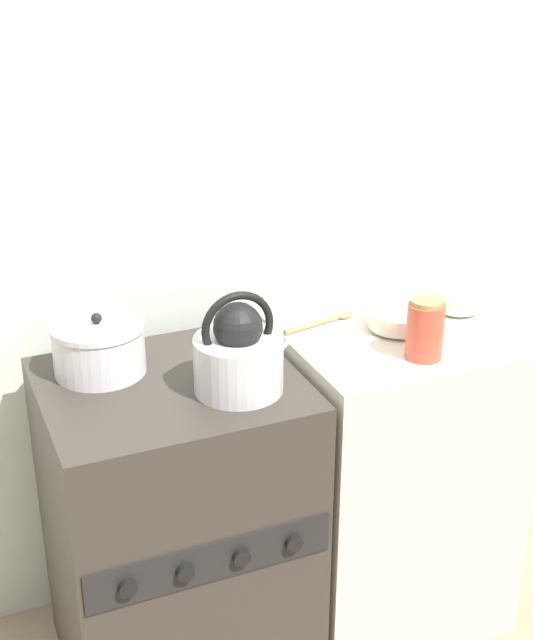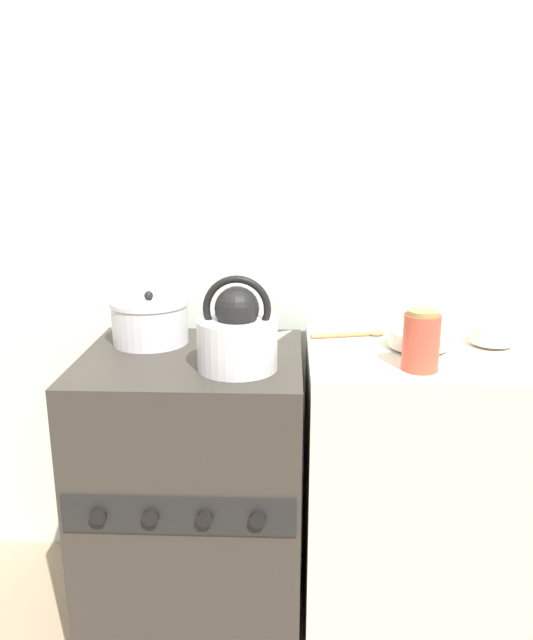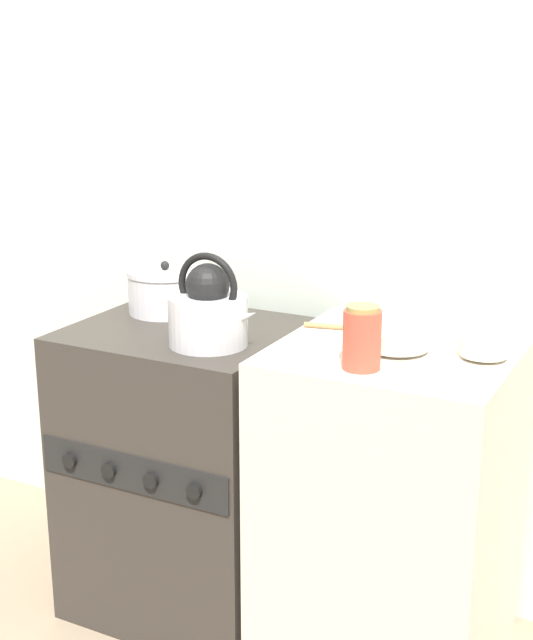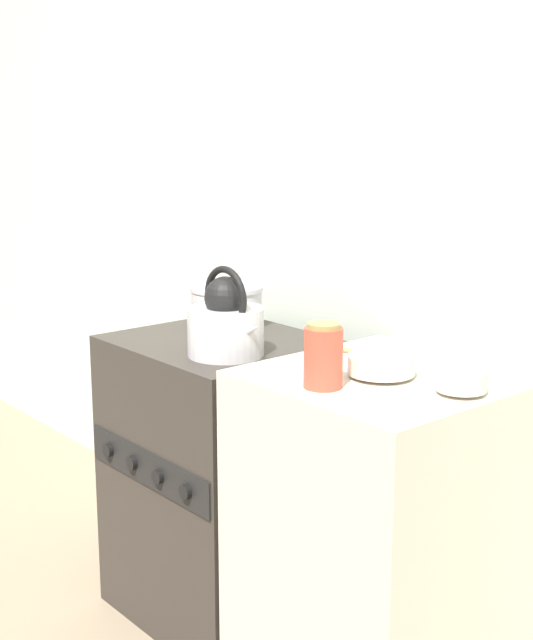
{
  "view_description": "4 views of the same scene",
  "coord_description": "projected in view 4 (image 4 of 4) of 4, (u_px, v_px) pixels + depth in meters",
  "views": [
    {
      "loc": [
        -0.55,
        -1.64,
        1.97
      ],
      "look_at": [
        0.27,
        0.29,
        1.04
      ],
      "focal_mm": 50.0,
      "sensor_mm": 36.0,
      "label": 1
    },
    {
      "loc": [
        0.29,
        -1.44,
        1.51
      ],
      "look_at": [
        0.22,
        0.3,
        1.02
      ],
      "focal_mm": 35.0,
      "sensor_mm": 36.0,
      "label": 2
    },
    {
      "loc": [
        1.38,
        -1.85,
        1.68
      ],
      "look_at": [
        0.29,
        0.26,
        0.99
      ],
      "focal_mm": 50.0,
      "sensor_mm": 36.0,
      "label": 3
    },
    {
      "loc": [
        2.13,
        -1.34,
        1.58
      ],
      "look_at": [
        0.21,
        0.29,
        1.02
      ],
      "focal_mm": 50.0,
      "sensor_mm": 36.0,
      "label": 4
    }
  ],
  "objects": [
    {
      "name": "cooking_pot",
      "position": [
        227.0,
        306.0,
        2.93
      ],
      "size": [
        0.24,
        0.24,
        0.16
      ],
      "color": "silver",
      "rests_on": "stove"
    },
    {
      "name": "ground_plane",
      "position": [
        154.0,
        639.0,
        2.78
      ],
      "size": [
        12.0,
        12.0,
        0.0
      ],
      "primitive_type": "plane",
      "color": "gray"
    },
    {
      "name": "wooden_spoon",
      "position": [
        363.0,
        353.0,
        2.46
      ],
      "size": [
        0.24,
        0.07,
        0.02
      ],
      "color": "#A37A4C",
      "rests_on": "counter"
    },
    {
      "name": "wall_back",
      "position": [
        321.0,
        223.0,
        2.94
      ],
      "size": [
        7.0,
        0.06,
        2.5
      ],
      "color": "silver",
      "rests_on": "ground_plane"
    },
    {
      "name": "enamel_bowl",
      "position": [
        381.0,
        365.0,
        2.25
      ],
      "size": [
        0.17,
        0.17,
        0.06
      ],
      "color": "beige",
      "rests_on": "counter"
    },
    {
      "name": "stove",
      "position": [
        225.0,
        479.0,
        2.86
      ],
      "size": [
        0.65,
        0.6,
        0.92
      ],
      "color": "#332D28",
      "rests_on": "ground_plane"
    },
    {
      "name": "kettle",
      "position": [
        226.0,
        323.0,
        2.56
      ],
      "size": [
        0.27,
        0.22,
        0.26
      ],
      "color": "silver",
      "rests_on": "stove"
    },
    {
      "name": "storage_jar",
      "position": [
        323.0,
        356.0,
        2.15
      ],
      "size": [
        0.1,
        0.1,
        0.16
      ],
      "color": "#CC4C38",
      "rests_on": "counter"
    },
    {
      "name": "small_ceramic_bowl",
      "position": [
        461.0,
        381.0,
        2.11
      ],
      "size": [
        0.12,
        0.12,
        0.06
      ],
      "color": "beige",
      "rests_on": "counter"
    },
    {
      "name": "counter",
      "position": [
        382.0,
        544.0,
        2.38
      ],
      "size": [
        0.62,
        0.63,
        0.95
      ],
      "color": "beige",
      "rests_on": "ground_plane"
    }
  ]
}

